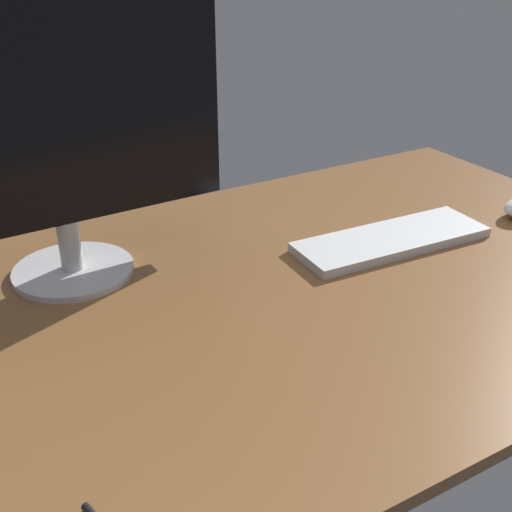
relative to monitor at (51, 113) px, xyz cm
name	(u,v)px	position (x,y,z in cm)	size (l,w,h in cm)	color
desk	(286,292)	(27.67, -21.36, -27.57)	(140.00, 84.00, 2.00)	brown
monitor	(51,113)	(0.00, 0.00, 0.00)	(53.78, 19.53, 47.93)	#BDBDBD
keyboard	(391,240)	(52.15, -17.78, -25.73)	(35.86, 11.76, 1.69)	silver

